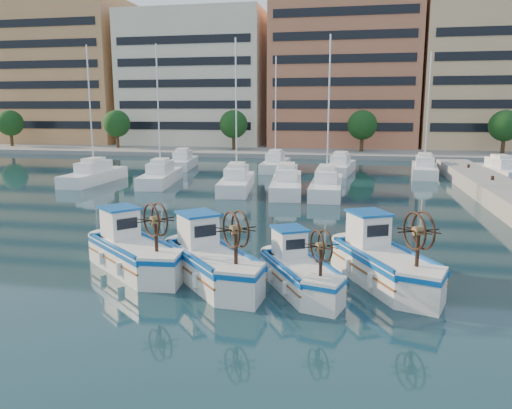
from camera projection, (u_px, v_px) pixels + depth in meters
name	position (u px, v px, depth m)	size (l,w,h in m)	color
ground	(260.00, 288.00, 17.68)	(300.00, 300.00, 0.00)	#1B4147
waterfront	(398.00, 78.00, 76.53)	(180.00, 40.00, 25.60)	gray
yacht_marina	(284.00, 174.00, 44.70)	(38.21, 22.46, 11.50)	white
fishing_boat_a	(133.00, 250.00, 19.53)	(4.74, 4.45, 2.99)	white
fishing_boat_b	(210.00, 259.00, 18.24)	(4.49, 4.78, 3.01)	white
fishing_boat_c	(299.00, 269.00, 17.50)	(3.32, 4.17, 2.53)	white
fishing_boat_d	(383.00, 260.00, 18.13)	(3.91, 5.05, 3.05)	white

